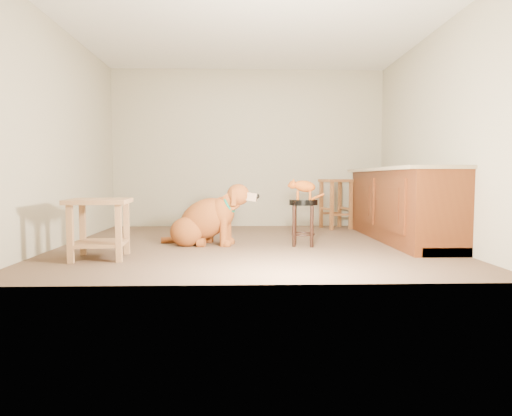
{
  "coord_description": "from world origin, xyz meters",
  "views": [
    {
      "loc": [
        -0.09,
        -5.19,
        0.81
      ],
      "look_at": [
        0.07,
        -0.08,
        0.45
      ],
      "focal_mm": 30.0,
      "sensor_mm": 36.0,
      "label": 1
    }
  ],
  "objects_px": {
    "padded_stool": "(303,213)",
    "tabby_kitten": "(303,187)",
    "wood_stool": "(336,203)",
    "side_table": "(100,219)",
    "golden_retriever": "(206,221)"
  },
  "relations": [
    {
      "from": "padded_stool",
      "to": "tabby_kitten",
      "type": "height_order",
      "value": "tabby_kitten"
    },
    {
      "from": "side_table",
      "to": "tabby_kitten",
      "type": "relative_size",
      "value": 1.43
    },
    {
      "from": "padded_stool",
      "to": "tabby_kitten",
      "type": "relative_size",
      "value": 1.25
    },
    {
      "from": "wood_stool",
      "to": "side_table",
      "type": "relative_size",
      "value": 1.25
    },
    {
      "from": "wood_stool",
      "to": "tabby_kitten",
      "type": "bearing_deg",
      "value": -114.17
    },
    {
      "from": "golden_retriever",
      "to": "tabby_kitten",
      "type": "xyz_separation_m",
      "value": [
        1.16,
        -0.11,
        0.41
      ]
    },
    {
      "from": "wood_stool",
      "to": "side_table",
      "type": "bearing_deg",
      "value": -139.53
    },
    {
      "from": "golden_retriever",
      "to": "wood_stool",
      "type": "bearing_deg",
      "value": 51.5
    },
    {
      "from": "side_table",
      "to": "padded_stool",
      "type": "bearing_deg",
      "value": 19.24
    },
    {
      "from": "padded_stool",
      "to": "wood_stool",
      "type": "xyz_separation_m",
      "value": [
        0.77,
        1.74,
        0.02
      ]
    },
    {
      "from": "padded_stool",
      "to": "wood_stool",
      "type": "relative_size",
      "value": 0.7
    },
    {
      "from": "tabby_kitten",
      "to": "side_table",
      "type": "bearing_deg",
      "value": -150.95
    },
    {
      "from": "side_table",
      "to": "golden_retriever",
      "type": "height_order",
      "value": "golden_retriever"
    },
    {
      "from": "golden_retriever",
      "to": "tabby_kitten",
      "type": "bearing_deg",
      "value": 6.01
    },
    {
      "from": "padded_stool",
      "to": "golden_retriever",
      "type": "height_order",
      "value": "golden_retriever"
    }
  ]
}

